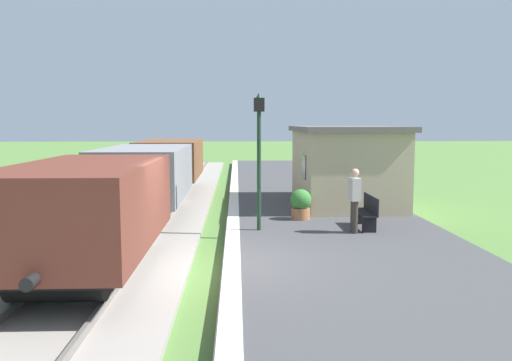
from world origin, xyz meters
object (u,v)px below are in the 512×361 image
(station_hut, at_px, (345,165))
(freight_train, at_px, (145,178))
(person_waiting, at_px, (355,198))
(lamp_post_near, at_px, (259,136))
(potted_planter, at_px, (301,204))
(bench_near_hut, at_px, (367,211))

(station_hut, bearing_deg, freight_train, -163.94)
(person_waiting, xyz_separation_m, lamp_post_near, (-2.50, 0.46, 1.62))
(lamp_post_near, bearing_deg, potted_planter, 49.53)
(potted_planter, bearing_deg, bench_near_hut, -40.68)
(station_hut, bearing_deg, person_waiting, -98.71)
(bench_near_hut, xyz_separation_m, potted_planter, (-1.65, 1.42, 0.00))
(freight_train, relative_size, lamp_post_near, 5.24)
(bench_near_hut, bearing_deg, potted_planter, 139.32)
(person_waiting, xyz_separation_m, potted_planter, (-1.17, 2.02, -0.46))
(freight_train, xyz_separation_m, potted_planter, (4.84, -1.16, -0.67))
(potted_planter, distance_m, lamp_post_near, 2.92)
(freight_train, distance_m, bench_near_hut, 7.02)
(station_hut, height_order, potted_planter, station_hut)
(bench_near_hut, bearing_deg, person_waiting, -128.66)
(person_waiting, distance_m, lamp_post_near, 3.02)
(freight_train, bearing_deg, person_waiting, -27.83)
(person_waiting, bearing_deg, station_hut, -103.89)
(person_waiting, height_order, lamp_post_near, lamp_post_near)
(freight_train, distance_m, lamp_post_near, 4.65)
(person_waiting, height_order, potted_planter, person_waiting)
(freight_train, relative_size, potted_planter, 21.18)
(freight_train, distance_m, person_waiting, 6.80)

